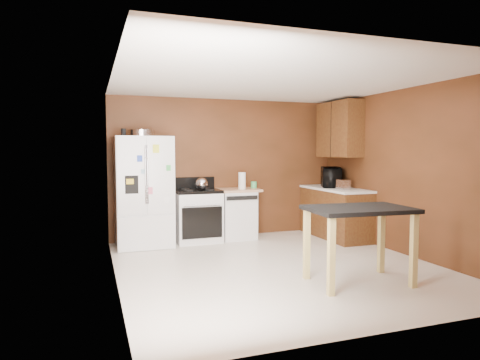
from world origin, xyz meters
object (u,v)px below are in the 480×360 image
paper_towel (242,181)px  gas_range (197,215)px  microwave (331,178)px  island (359,219)px  green_canister (254,185)px  dishwasher (236,213)px  toaster (343,185)px  roasting_pan (142,133)px  refrigerator (144,192)px  kettle (202,184)px  pen_cup (123,132)px

paper_towel → gas_range: (-0.79, 0.08, -0.58)m
microwave → island: size_ratio=0.48×
green_canister → dishwasher: 0.61m
toaster → dishwasher: toaster is taller
dishwasher → paper_towel: bearing=-55.5°
roasting_pan → refrigerator: roasting_pan is taller
roasting_pan → gas_range: (0.93, 0.04, -1.39)m
roasting_pan → kettle: bearing=-2.6°
microwave → paper_towel: bearing=107.6°
gas_range → toaster: bearing=-19.0°
refrigerator → gas_range: (0.91, 0.06, -0.44)m
toaster → green_canister: bearing=145.4°
pen_cup → refrigerator: (0.31, 0.11, -0.96)m
paper_towel → gas_range: bearing=174.4°
toaster → gas_range: gas_range is taller
roasting_pan → microwave: size_ratio=0.71×
toaster → microwave: microwave is taller
dishwasher → green_canister: bearing=8.2°
green_canister → gas_range: 1.18m
paper_towel → kettle: bearing=-179.3°
roasting_pan → pen_cup: size_ratio=3.66×
kettle → refrigerator: (-0.97, 0.03, -0.11)m
pen_cup → green_canister: bearing=6.1°
roasting_pan → refrigerator: 0.95m
green_canister → dishwasher: (-0.35, -0.05, -0.50)m
roasting_pan → microwave: roasting_pan is taller
green_canister → island: (0.18, -2.98, -0.18)m
pen_cup → microwave: (3.68, -0.12, -0.79)m
microwave → toaster: bearing=-163.3°
gas_range → island: bearing=-66.7°
roasting_pan → paper_towel: roasting_pan is taller
paper_towel → roasting_pan: bearing=178.8°
paper_towel → dishwasher: bearing=124.5°
roasting_pan → island: roasting_pan is taller
toaster → gas_range: (-2.38, 0.82, -0.52)m
toaster → microwave: size_ratio=0.39×
dishwasher → island: 2.99m
roasting_pan → pen_cup: 0.32m
pen_cup → toaster: bearing=-10.2°
paper_towel → dishwasher: (-0.07, 0.10, -0.59)m
dishwasher → island: island is taller
paper_towel → island: 2.87m
paper_towel → microwave: (1.66, -0.21, 0.03)m
microwave → gas_range: (-2.46, 0.29, -0.60)m
pen_cup → refrigerator: size_ratio=0.06×
roasting_pan → paper_towel: size_ratio=1.43×
island → roasting_pan: bearing=127.3°
pen_cup → dishwasher: size_ratio=0.13×
gas_range → dishwasher: size_ratio=1.24×
kettle → gas_range: (-0.06, 0.09, -0.54)m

